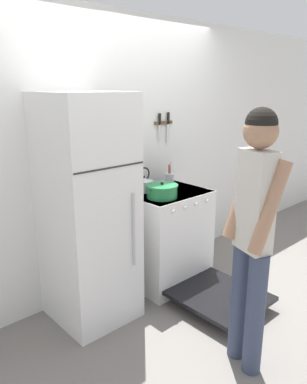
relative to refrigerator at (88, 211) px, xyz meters
name	(u,v)px	position (x,y,z in m)	size (l,w,h in m)	color
ground_plane	(122,277)	(0.57, 0.32, -0.93)	(14.00, 14.00, 0.00)	slate
wall_back	(117,155)	(0.57, 0.35, 0.34)	(10.00, 0.06, 2.55)	silver
refrigerator	(88,211)	(0.00, 0.00, 0.00)	(0.62, 0.67, 1.86)	white
stove_range	(168,238)	(0.87, -0.03, -0.47)	(0.75, 1.39, 0.93)	white
dutch_oven_pot	(162,191)	(0.70, -0.12, 0.06)	(0.33, 0.29, 0.15)	#237A42
tea_kettle	(144,184)	(0.72, 0.13, 0.07)	(0.22, 0.17, 0.24)	silver
utensil_jar	(170,179)	(1.06, 0.14, 0.07)	(0.09, 0.09, 0.23)	silver
person	(253,229)	(0.46, -1.23, 0.09)	(0.36, 0.42, 1.79)	#38425B
wall_knife_strip	(164,123)	(1.14, 0.31, 0.61)	(0.24, 0.03, 0.31)	brown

